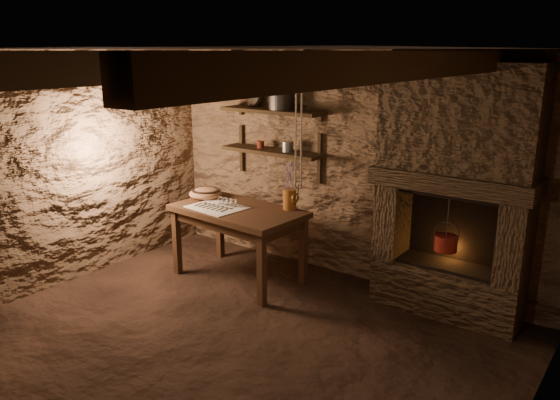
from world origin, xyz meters
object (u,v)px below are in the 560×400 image
Objects in this scene: wooden_bowl at (206,194)px; red_pot at (446,242)px; stoneware_jug at (290,190)px; work_table at (238,241)px; iron_stockpot at (281,100)px.

wooden_bowl is 2.66m from red_pot.
wooden_bowl is (-1.04, -0.17, -0.17)m from stoneware_jug.
red_pot is at bearing 17.83° from work_table.
wooden_bowl is 0.69× the size of red_pot.
wooden_bowl is 1.34m from iron_stockpot.
iron_stockpot is at bearing 85.10° from work_table.
red_pot is (1.95, -0.12, -1.17)m from iron_stockpot.
work_table is at bearing -152.63° from stoneware_jug.
wooden_bowl reaches higher than work_table.
iron_stockpot is 0.50× the size of red_pot.
wooden_bowl is at bearing -142.78° from iron_stockpot.
work_table is 0.79m from stoneware_jug.
wooden_bowl is at bearing 171.44° from work_table.
red_pot is at bearing 8.51° from wooden_bowl.
stoneware_jug is (0.46, 0.30, 0.58)m from work_table.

